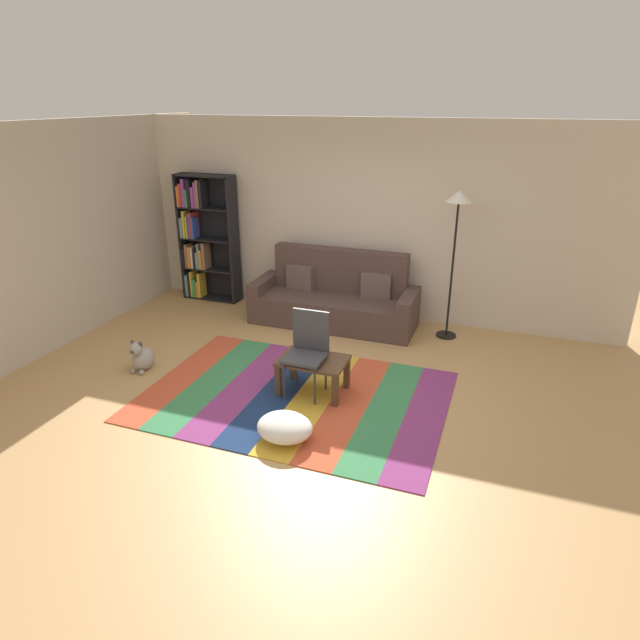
{
  "coord_description": "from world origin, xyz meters",
  "views": [
    {
      "loc": [
        1.88,
        -4.72,
        2.94
      ],
      "look_at": [
        -0.03,
        0.53,
        0.65
      ],
      "focal_mm": 30.68,
      "sensor_mm": 36.0,
      "label": 1
    }
  ],
  "objects_px": {
    "bookshelf": "(202,237)",
    "dog": "(142,357)",
    "pouf": "(285,427)",
    "standing_lamp": "(457,216)",
    "tv_remote": "(307,359)",
    "folding_chair": "(308,346)",
    "couch": "(335,300)",
    "coffee_table": "(313,365)"
  },
  "relations": [
    {
      "from": "couch",
      "to": "folding_chair",
      "type": "xyz_separation_m",
      "value": [
        0.35,
        -1.94,
        0.2
      ]
    },
    {
      "from": "bookshelf",
      "to": "standing_lamp",
      "type": "xyz_separation_m",
      "value": [
        3.76,
        -0.24,
        0.63
      ]
    },
    {
      "from": "folding_chair",
      "to": "dog",
      "type": "bearing_deg",
      "value": -138.28
    },
    {
      "from": "coffee_table",
      "to": "standing_lamp",
      "type": "height_order",
      "value": "standing_lamp"
    },
    {
      "from": "dog",
      "to": "standing_lamp",
      "type": "bearing_deg",
      "value": 34.43
    },
    {
      "from": "standing_lamp",
      "to": "folding_chair",
      "type": "xyz_separation_m",
      "value": [
        -1.19,
        -1.98,
        -1.06
      ]
    },
    {
      "from": "dog",
      "to": "standing_lamp",
      "type": "distance_m",
      "value": 4.1
    },
    {
      "from": "bookshelf",
      "to": "standing_lamp",
      "type": "bearing_deg",
      "value": -3.62
    },
    {
      "from": "couch",
      "to": "tv_remote",
      "type": "xyz_separation_m",
      "value": [
        0.35,
        -1.97,
        0.07
      ]
    },
    {
      "from": "couch",
      "to": "pouf",
      "type": "height_order",
      "value": "couch"
    },
    {
      "from": "pouf",
      "to": "tv_remote",
      "type": "xyz_separation_m",
      "value": [
        -0.12,
        0.88,
        0.27
      ]
    },
    {
      "from": "standing_lamp",
      "to": "folding_chair",
      "type": "relative_size",
      "value": 2.12
    },
    {
      "from": "bookshelf",
      "to": "coffee_table",
      "type": "distance_m",
      "value": 3.5
    },
    {
      "from": "tv_remote",
      "to": "couch",
      "type": "bearing_deg",
      "value": 108.0
    },
    {
      "from": "pouf",
      "to": "standing_lamp",
      "type": "relative_size",
      "value": 0.27
    },
    {
      "from": "tv_remote",
      "to": "coffee_table",
      "type": "bearing_deg",
      "value": 34.68
    },
    {
      "from": "dog",
      "to": "folding_chair",
      "type": "xyz_separation_m",
      "value": [
        1.98,
        0.19,
        0.37
      ]
    },
    {
      "from": "couch",
      "to": "folding_chair",
      "type": "bearing_deg",
      "value": -79.84
    },
    {
      "from": "pouf",
      "to": "dog",
      "type": "relative_size",
      "value": 1.31
    },
    {
      "from": "tv_remote",
      "to": "folding_chair",
      "type": "height_order",
      "value": "folding_chair"
    },
    {
      "from": "dog",
      "to": "tv_remote",
      "type": "relative_size",
      "value": 2.65
    },
    {
      "from": "bookshelf",
      "to": "folding_chair",
      "type": "xyz_separation_m",
      "value": [
        2.57,
        -2.22,
        -0.43
      ]
    },
    {
      "from": "couch",
      "to": "pouf",
      "type": "relative_size",
      "value": 4.33
    },
    {
      "from": "coffee_table",
      "to": "tv_remote",
      "type": "bearing_deg",
      "value": -153.38
    },
    {
      "from": "couch",
      "to": "folding_chair",
      "type": "relative_size",
      "value": 2.51
    },
    {
      "from": "couch",
      "to": "folding_chair",
      "type": "height_order",
      "value": "couch"
    },
    {
      "from": "bookshelf",
      "to": "dog",
      "type": "height_order",
      "value": "bookshelf"
    },
    {
      "from": "bookshelf",
      "to": "coffee_table",
      "type": "bearing_deg",
      "value": -40.29
    },
    {
      "from": "coffee_table",
      "to": "folding_chair",
      "type": "relative_size",
      "value": 0.79
    },
    {
      "from": "coffee_table",
      "to": "dog",
      "type": "relative_size",
      "value": 1.78
    },
    {
      "from": "couch",
      "to": "coffee_table",
      "type": "xyz_separation_m",
      "value": [
        0.4,
        -1.94,
        -0.02
      ]
    },
    {
      "from": "bookshelf",
      "to": "standing_lamp",
      "type": "height_order",
      "value": "standing_lamp"
    },
    {
      "from": "couch",
      "to": "coffee_table",
      "type": "relative_size",
      "value": 3.19
    },
    {
      "from": "couch",
      "to": "dog",
      "type": "distance_m",
      "value": 2.69
    },
    {
      "from": "bookshelf",
      "to": "pouf",
      "type": "height_order",
      "value": "bookshelf"
    },
    {
      "from": "bookshelf",
      "to": "dog",
      "type": "xyz_separation_m",
      "value": [
        0.59,
        -2.41,
        -0.8
      ]
    },
    {
      "from": "dog",
      "to": "coffee_table",
      "type": "bearing_deg",
      "value": 5.29
    },
    {
      "from": "coffee_table",
      "to": "dog",
      "type": "distance_m",
      "value": 2.05
    },
    {
      "from": "pouf",
      "to": "folding_chair",
      "type": "height_order",
      "value": "folding_chair"
    },
    {
      "from": "folding_chair",
      "to": "standing_lamp",
      "type": "bearing_deg",
      "value": 95.06
    },
    {
      "from": "couch",
      "to": "bookshelf",
      "type": "xyz_separation_m",
      "value": [
        -2.22,
        0.28,
        0.63
      ]
    },
    {
      "from": "couch",
      "to": "tv_remote",
      "type": "bearing_deg",
      "value": -80.06
    }
  ]
}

